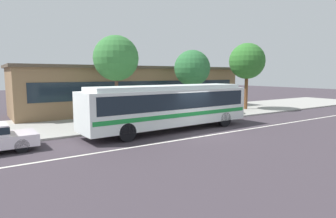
# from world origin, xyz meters

# --- Properties ---
(ground_plane) EXTENTS (120.00, 120.00, 0.00)m
(ground_plane) POSITION_xyz_m (0.00, 0.00, 0.00)
(ground_plane) COLOR #3C343C
(sidewalk_slab) EXTENTS (60.00, 8.00, 0.12)m
(sidewalk_slab) POSITION_xyz_m (0.00, 7.04, 0.06)
(sidewalk_slab) COLOR #9D9B95
(sidewalk_slab) RESTS_ON ground_plane
(lane_stripe_center) EXTENTS (56.00, 0.16, 0.01)m
(lane_stripe_center) POSITION_xyz_m (0.00, -0.80, 0.00)
(lane_stripe_center) COLOR silver
(lane_stripe_center) RESTS_ON ground_plane
(transit_bus) EXTENTS (11.40, 2.98, 2.85)m
(transit_bus) POSITION_xyz_m (-1.00, 1.69, 1.66)
(transit_bus) COLOR white
(transit_bus) RESTS_ON ground_plane
(pedestrian_waiting_near_sign) EXTENTS (0.40, 0.40, 1.72)m
(pedestrian_waiting_near_sign) POSITION_xyz_m (-4.15, 3.76, 1.12)
(pedestrian_waiting_near_sign) COLOR #272930
(pedestrian_waiting_near_sign) RESTS_ON sidewalk_slab
(pedestrian_walking_along_curb) EXTENTS (0.48, 0.48, 1.67)m
(pedestrian_walking_along_curb) POSITION_xyz_m (0.15, 4.37, 1.09)
(pedestrian_walking_along_curb) COLOR #676F53
(pedestrian_walking_along_curb) RESTS_ON sidewalk_slab
(bus_stop_sign) EXTENTS (0.09, 0.44, 2.33)m
(bus_stop_sign) POSITION_xyz_m (3.16, 3.62, 1.62)
(bus_stop_sign) COLOR gray
(bus_stop_sign) RESTS_ON sidewalk_slab
(street_tree_near_stop) EXTENTS (3.28, 3.28, 6.21)m
(street_tree_near_stop) POSITION_xyz_m (-2.51, 6.43, 4.67)
(street_tree_near_stop) COLOR brown
(street_tree_near_stop) RESTS_ON sidewalk_slab
(street_tree_mid_block) EXTENTS (3.09, 3.09, 5.48)m
(street_tree_mid_block) POSITION_xyz_m (4.44, 6.34, 4.03)
(street_tree_mid_block) COLOR brown
(street_tree_mid_block) RESTS_ON sidewalk_slab
(street_tree_far_end) EXTENTS (3.47, 3.47, 6.43)m
(street_tree_far_end) POSITION_xyz_m (11.05, 6.09, 4.79)
(street_tree_far_end) COLOR brown
(street_tree_far_end) RESTS_ON sidewalk_slab
(station_building) EXTENTS (22.03, 6.50, 4.28)m
(station_building) POSITION_xyz_m (1.80, 12.09, 2.15)
(station_building) COLOR #806245
(station_building) RESTS_ON ground_plane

